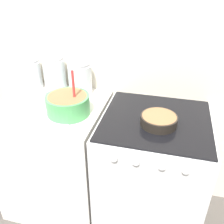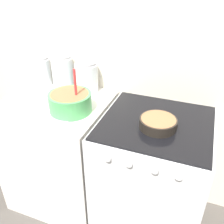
% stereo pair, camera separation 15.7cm
% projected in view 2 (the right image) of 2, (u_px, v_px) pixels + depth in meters
% --- Properties ---
extents(wall_back, '(4.50, 0.05, 2.40)m').
position_uv_depth(wall_back, '(121.00, 57.00, 1.84)').
color(wall_back, beige).
rests_on(wall_back, ground_plane).
extents(countertop_cabinet, '(0.75, 0.68, 0.94)m').
position_uv_depth(countertop_cabinet, '(61.00, 152.00, 2.04)').
color(countertop_cabinet, silver).
rests_on(countertop_cabinet, ground_plane).
extents(stove, '(0.71, 0.70, 0.94)m').
position_uv_depth(stove, '(151.00, 176.00, 1.81)').
color(stove, silver).
rests_on(stove, ground_plane).
extents(mixing_bowl, '(0.28, 0.28, 0.31)m').
position_uv_depth(mixing_bowl, '(70.00, 101.00, 1.65)').
color(mixing_bowl, '#4CA559').
rests_on(mixing_bowl, countertop_cabinet).
extents(baking_pan, '(0.23, 0.23, 0.06)m').
position_uv_depth(baking_pan, '(158.00, 123.00, 1.50)').
color(baking_pan, black).
rests_on(baking_pan, stove).
extents(storage_jar_left, '(0.16, 0.16, 0.23)m').
position_uv_depth(storage_jar_left, '(41.00, 73.00, 2.02)').
color(storage_jar_left, silver).
rests_on(storage_jar_left, countertop_cabinet).
extents(storage_jar_middle, '(0.16, 0.16, 0.27)m').
position_uv_depth(storage_jar_middle, '(63.00, 74.00, 1.95)').
color(storage_jar_middle, silver).
rests_on(storage_jar_middle, countertop_cabinet).
extents(storage_jar_right, '(0.17, 0.17, 0.24)m').
position_uv_depth(storage_jar_right, '(87.00, 79.00, 1.89)').
color(storage_jar_right, silver).
rests_on(storage_jar_right, countertop_cabinet).
extents(tin_can, '(0.08, 0.08, 0.12)m').
position_uv_depth(tin_can, '(50.00, 95.00, 1.76)').
color(tin_can, silver).
rests_on(tin_can, countertop_cabinet).
extents(recipe_page, '(0.23, 0.29, 0.01)m').
position_uv_depth(recipe_page, '(57.00, 115.00, 1.63)').
color(recipe_page, white).
rests_on(recipe_page, countertop_cabinet).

